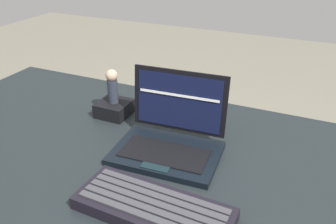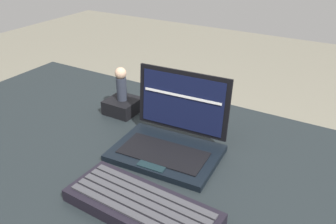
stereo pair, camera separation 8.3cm
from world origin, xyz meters
TOP-DOWN VIEW (x-y plane):
  - desk at (0.00, 0.00)m, footprint 1.66×0.74m
  - laptop_front at (-0.05, 0.04)m, footprint 0.27×0.22m
  - external_keyboard at (0.01, -0.18)m, footprint 0.32×0.13m
  - figurine_stand at (-0.29, 0.15)m, footprint 0.09×0.09m
  - figurine at (-0.29, 0.15)m, footprint 0.03×0.03m

SIDE VIEW (x-z plane):
  - desk at x=0.00m, z-range 0.30..1.05m
  - external_keyboard at x=0.01m, z-range 0.75..0.78m
  - figurine_stand at x=-0.29m, z-range 0.75..0.79m
  - laptop_front at x=-0.05m, z-range 0.69..0.88m
  - figurine at x=-0.29m, z-range 0.79..0.90m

